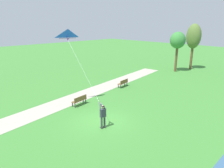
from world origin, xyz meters
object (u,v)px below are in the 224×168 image
at_px(park_bench_far_walkway, 123,83).
at_px(tree_treeline_center, 178,41).
at_px(park_bench_near_walkway, 80,100).
at_px(person_kite_flyer, 103,114).
at_px(flying_kite, 68,35).
at_px(tree_lakeside_near, 194,37).

xyz_separation_m(park_bench_far_walkway, tree_treeline_center, (0.18, 11.61, 4.11)).
bearing_deg(park_bench_near_walkway, person_kite_flyer, -15.95).
height_order(flying_kite, park_bench_near_walkway, flying_kite).
xyz_separation_m(flying_kite, park_bench_far_walkway, (-0.33, 7.28, -5.68)).
xyz_separation_m(park_bench_near_walkway, park_bench_far_walkway, (-1.02, 6.93, 0.00)).
distance_m(person_kite_flyer, park_bench_near_walkway, 4.81).
relative_size(park_bench_far_walkway, tree_lakeside_near, 0.22).
height_order(flying_kite, park_bench_far_walkway, flying_kite).
xyz_separation_m(flying_kite, tree_lakeside_near, (0.69, 22.20, -1.10)).
distance_m(park_bench_far_walkway, tree_treeline_center, 12.32).
bearing_deg(park_bench_far_walkway, tree_lakeside_near, 86.09).
xyz_separation_m(flying_kite, tree_treeline_center, (-0.16, 18.89, -1.57)).
relative_size(park_bench_near_walkway, tree_treeline_center, 0.26).
relative_size(person_kite_flyer, tree_lakeside_near, 0.26).
bearing_deg(tree_treeline_center, tree_lakeside_near, 75.71).
bearing_deg(tree_treeline_center, flying_kite, -89.53).
distance_m(park_bench_near_walkway, tree_treeline_center, 19.01).
bearing_deg(flying_kite, person_kite_flyer, -10.33).
bearing_deg(person_kite_flyer, park_bench_far_walkway, 124.26).
height_order(park_bench_near_walkway, tree_treeline_center, tree_treeline_center).
bearing_deg(tree_lakeside_near, park_bench_far_walkway, -93.91).
bearing_deg(park_bench_far_walkway, flying_kite, -87.39).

